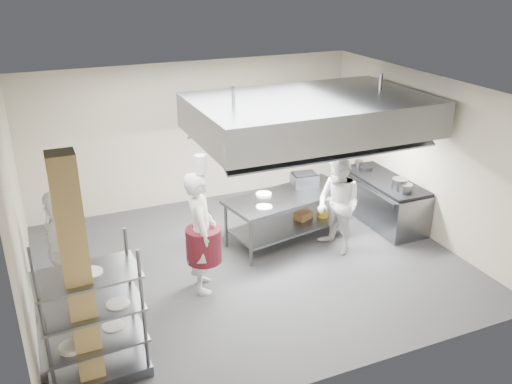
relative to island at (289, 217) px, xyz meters
name	(u,v)px	position (x,y,z in m)	size (l,w,h in m)	color
floor	(250,263)	(-1.00, -0.52, -0.46)	(7.00, 7.00, 0.00)	#28282A
ceiling	(249,91)	(-1.00, -0.52, 2.54)	(7.00, 7.00, 0.00)	silver
wall_back	(194,133)	(-1.00, 2.48, 1.04)	(7.00, 7.00, 0.00)	#BAAE94
wall_left	(17,220)	(-4.50, -0.52, 1.04)	(6.00, 6.00, 0.00)	#BAAE94
wall_right	(423,155)	(2.50, -0.52, 1.04)	(6.00, 6.00, 0.00)	#BAAE94
column	(78,278)	(-3.90, -2.42, 1.04)	(0.30, 0.30, 3.00)	tan
exhaust_hood	(310,115)	(0.30, -0.12, 1.94)	(4.00, 2.50, 0.60)	slate
hood_strip_a	(262,139)	(-0.60, -0.12, 1.62)	(1.60, 0.12, 0.04)	white
hood_strip_b	(354,127)	(1.20, -0.12, 1.62)	(1.60, 0.12, 0.04)	white
wall_shelf	(275,126)	(0.80, 2.32, 1.04)	(1.50, 0.28, 0.04)	slate
island	(289,217)	(0.00, 0.00, 0.00)	(2.37, 0.99, 0.91)	gray
island_worktop	(289,196)	(0.00, 0.00, 0.42)	(2.37, 0.99, 0.06)	slate
island_undershelf	(288,225)	(0.00, 0.00, -0.16)	(2.18, 0.89, 0.04)	slate
pass_rack	(92,314)	(-3.80, -2.32, 0.45)	(1.20, 0.70, 1.80)	slate
cooking_range	(383,201)	(2.08, -0.02, -0.04)	(0.80, 2.00, 0.84)	slate
range_top	(385,180)	(2.08, -0.02, 0.41)	(0.78, 1.96, 0.06)	black
chef_head	(201,232)	(-1.98, -0.93, 0.53)	(0.72, 0.47, 1.97)	white
chef_line	(338,205)	(0.61, -0.70, 0.43)	(0.86, 0.67, 1.78)	white
chef_plating	(61,251)	(-4.00, -0.61, 0.49)	(1.11, 0.46, 1.89)	silver
griddle	(304,180)	(0.46, 0.29, 0.57)	(0.47, 0.36, 0.23)	slate
wicker_basket	(303,215)	(0.35, 0.09, -0.07)	(0.32, 0.22, 0.14)	olive
stockpot	(400,184)	(2.03, -0.54, 0.55)	(0.29, 0.29, 0.20)	gray
plate_stack	(95,336)	(-3.80, -2.32, 0.12)	(0.28, 0.28, 0.05)	white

